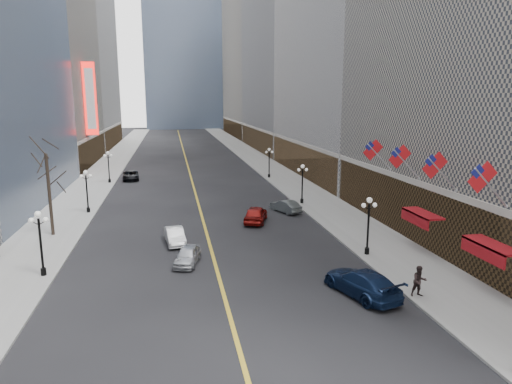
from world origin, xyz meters
name	(u,v)px	position (x,y,z in m)	size (l,w,h in m)	color
sidewalk_east	(277,173)	(14.00, 70.00, 0.07)	(6.00, 230.00, 0.15)	gray
sidewalk_west	(98,179)	(-14.00, 70.00, 0.07)	(6.00, 230.00, 0.15)	gray
lane_line	(188,167)	(0.00, 80.00, 0.01)	(0.25, 200.00, 0.02)	gold
bldg_east_c	(309,46)	(29.88, 106.00, 24.18)	(26.60, 40.60, 48.80)	gray
bldg_east_d	(270,38)	(29.90, 149.00, 31.17)	(26.60, 46.60, 62.80)	gray
bldg_west_c	(6,20)	(-29.88, 87.00, 25.19)	(26.60, 30.60, 50.80)	gray
streetlamp_east_1	(369,220)	(11.80, 30.00, 2.90)	(1.26, 0.44, 4.52)	black
streetlamp_east_2	(302,180)	(11.80, 48.00, 2.90)	(1.26, 0.44, 4.52)	black
streetlamp_east_3	(269,160)	(11.80, 66.00, 2.90)	(1.26, 0.44, 4.52)	black
streetlamp_west_1	(40,237)	(-11.80, 30.00, 2.90)	(1.26, 0.44, 4.52)	black
streetlamp_west_2	(87,187)	(-11.80, 48.00, 2.90)	(1.26, 0.44, 4.52)	black
streetlamp_west_3	(108,164)	(-11.80, 66.00, 2.90)	(1.26, 0.44, 4.52)	black
flag_2	(485,180)	(15.31, 22.00, 7.29)	(2.87, 0.12, 2.87)	#B2B2B7
flag_3	(437,168)	(15.31, 27.00, 7.29)	(2.87, 0.12, 2.87)	#B2B2B7
flag_4	(402,159)	(15.31, 32.00, 7.29)	(2.87, 0.12, 2.87)	#B2B2B7
flag_5	(375,152)	(15.31, 37.00, 7.29)	(2.87, 0.12, 2.87)	#B2B2B7
awning_b	(489,247)	(16.11, 22.00, 3.08)	(1.40, 4.00, 0.93)	maroon
awning_c	(420,215)	(16.11, 30.00, 3.08)	(1.40, 4.00, 0.93)	maroon
theatre_marquee	(90,99)	(-15.88, 80.00, 12.00)	(2.00, 0.55, 12.00)	red
tree_west_far	(47,167)	(-13.50, 40.00, 6.24)	(3.60, 3.60, 7.92)	#2D231C
car_nb_near	(187,255)	(-2.00, 30.76, 0.66)	(1.55, 3.85, 1.31)	#B8BBC1
car_nb_mid	(175,236)	(-2.85, 35.87, 0.67)	(1.42, 4.06, 1.34)	silver
car_nb_far	(131,176)	(-9.00, 68.32, 0.69)	(2.28, 4.95, 1.38)	black
car_sb_near	(362,282)	(8.43, 23.27, 0.83)	(2.31, 5.69, 1.65)	#122143
car_sb_mid	(256,214)	(5.10, 41.32, 0.82)	(1.94, 4.81, 1.64)	maroon
car_sb_far	(285,206)	(9.00, 44.73, 0.67)	(1.42, 4.09, 1.35)	#555C5E
ped_east_walk	(419,281)	(11.66, 22.16, 1.11)	(0.94, 0.51, 1.93)	black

